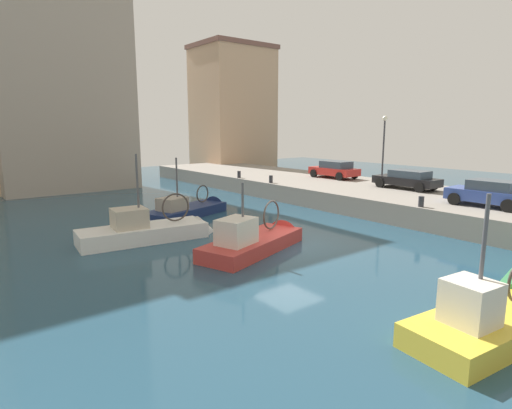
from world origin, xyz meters
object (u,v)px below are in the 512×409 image
Objects in this scene: parked_car_black at (407,179)px; fishing_boat_red at (257,246)px; mooring_bollard_mid at (271,179)px; mooring_bollard_north at (239,174)px; fishing_boat_navy at (191,213)px; parked_car_red at (335,169)px; mooring_bollard_south at (421,202)px; quay_streetlamp at (384,139)px; fishing_boat_white at (151,237)px; fishing_boat_yellow at (496,330)px; parked_car_blue at (489,193)px.

fishing_boat_red is at bearing -173.06° from parked_car_black.
mooring_bollard_north is at bearing 90.00° from mooring_bollard_mid.
parked_car_black is (12.71, -6.44, 1.74)m from fishing_boat_navy.
parked_car_red is at bearing 30.55° from fishing_boat_red.
parked_car_black is 12.98m from mooring_bollard_north.
fishing_boat_red reaches higher than mooring_bollard_south.
fishing_boat_red is 13.15m from mooring_bollard_mid.
fishing_boat_navy is 13.04m from mooring_bollard_south.
quay_streetlamp reaches higher than fishing_boat_red.
fishing_boat_navy is (4.29, 3.85, -0.03)m from fishing_boat_white.
parked_car_red is at bearing 14.01° from fishing_boat_white.
fishing_boat_yellow is 1.41× the size of parked_car_red.
mooring_bollard_south is 12.00m from mooring_bollard_mid.
fishing_boat_white reaches higher than mooring_bollard_north.
mooring_bollard_south is at bearing -141.54° from parked_car_black.
mooring_bollard_mid is at bearing 24.15° from fishing_boat_white.
fishing_boat_yellow is 10.32× the size of mooring_bollard_mid.
parked_car_red is at bearing 76.67° from parked_car_blue.
fishing_boat_yellow is 21.35m from mooring_bollard_mid.
parked_car_blue reaches higher than mooring_bollard_mid.
fishing_boat_red is 1.35× the size of quay_streetlamp.
fishing_boat_white reaches higher than mooring_bollard_mid.
mooring_bollard_south is at bearing -90.00° from mooring_bollard_north.
fishing_boat_white is (-3.08, 14.10, 0.01)m from fishing_boat_yellow.
parked_car_blue is at bearing 24.69° from fishing_boat_yellow.
mooring_bollard_south is 0.11× the size of quay_streetlamp.
parked_car_black is 0.89× the size of quay_streetlamp.
fishing_boat_yellow reaches higher than mooring_bollard_north.
parked_car_red is at bearing 61.89° from mooring_bollard_south.
fishing_boat_red is 1.01× the size of fishing_boat_navy.
parked_car_blue is (-2.33, -6.18, 0.06)m from parked_car_black.
parked_car_black is at bearing 69.29° from parked_car_blue.
fishing_boat_yellow is 23.74m from parked_car_red.
fishing_boat_navy reaches higher than parked_car_blue.
mooring_bollard_south is at bearing -90.00° from mooring_bollard_mid.
mooring_bollard_north is at bearing 120.56° from quay_streetlamp.
fishing_boat_navy is 1.34× the size of quay_streetlamp.
parked_car_red reaches higher than mooring_bollard_mid.
fishing_boat_white is at bearing 102.30° from fishing_boat_yellow.
parked_car_blue reaches higher than parked_car_black.
quay_streetlamp reaches higher than fishing_boat_navy.
mooring_bollard_mid is at bearing 171.63° from parked_car_red.
parked_car_blue reaches higher than mooring_bollard_north.
fishing_boat_white reaches higher than mooring_bollard_south.
fishing_boat_white reaches higher than parked_car_blue.
fishing_boat_white is at bearing -141.84° from mooring_bollard_north.
mooring_bollard_north is at bearing 113.37° from parked_car_black.
quay_streetlamp reaches higher than parked_car_red.
mooring_bollard_north is (8.87, 13.62, 1.33)m from fishing_boat_red.
fishing_boat_white is 1.74× the size of parked_car_blue.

